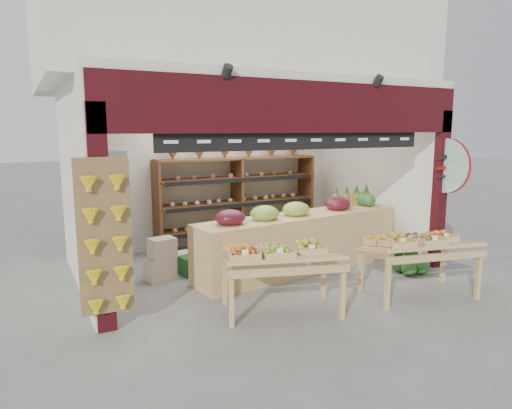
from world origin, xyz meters
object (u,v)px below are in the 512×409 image
Objects in this scene: mid_counter at (300,240)px; watermelon_pile at (410,261)px; display_table_left at (273,255)px; display_table_right at (415,244)px; refrigerator at (99,208)px; cardboard_stack at (173,261)px; back_shelving at (237,183)px.

watermelon_pile is (1.61, -0.90, -0.34)m from mid_counter.
display_table_right is at bearing -11.34° from display_table_left.
display_table_right is (0.79, -1.74, 0.24)m from mid_counter.
display_table_left is at bearing -133.68° from mid_counter.
display_table_left is 2.10m from display_table_right.
mid_counter is 5.64× the size of watermelon_pile.
cardboard_stack is (0.91, -1.29, -0.75)m from refrigerator.
back_shelving is 4.93× the size of watermelon_pile.
back_shelving is 0.87× the size of mid_counter.
back_shelving is 3.96m from display_table_right.
back_shelving reaches higher than watermelon_pile.
refrigerator reaches higher than display_table_left.
refrigerator is 1.18× the size of display_table_right.
refrigerator is 3.53m from mid_counter.
mid_counter is at bearing 114.43° from display_table_right.
cardboard_stack is at bearing 109.80° from display_table_left.
refrigerator is at bearing -177.68° from back_shelving.
cardboard_stack is (-1.81, -1.40, -1.03)m from back_shelving.
display_table_left is at bearing -171.59° from watermelon_pile.
back_shelving reaches higher than cardboard_stack.
mid_counter is (2.89, -1.96, -0.48)m from refrigerator.
mid_counter reaches higher than display_table_left.
watermelon_pile is (4.50, -2.86, -0.82)m from refrigerator.
back_shelving is 1.70× the size of refrigerator.
refrigerator is 1.75m from cardboard_stack.
mid_counter is 1.85m from display_table_left.
display_table_right is (0.97, -3.81, -0.52)m from back_shelving.
display_table_right is (2.78, -2.41, 0.51)m from cardboard_stack.
cardboard_stack is at bearing 156.39° from watermelon_pile.
display_table_right is at bearing -134.24° from watermelon_pile.
refrigerator is 5.23m from display_table_right.
cardboard_stack is 0.61× the size of display_table_right.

